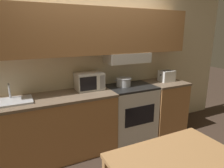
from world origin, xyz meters
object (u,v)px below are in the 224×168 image
object	(u,v)px
cooking_pot	(124,82)
microwave	(89,81)
sink_basin	(10,101)
toaster	(167,76)
stove_range	(130,112)

from	to	relation	value
cooking_pot	microwave	world-z (taller)	microwave
cooking_pot	microwave	xyz separation A→B (m)	(-0.56, 0.07, 0.06)
cooking_pot	sink_basin	size ratio (longest dim) A/B	0.63
cooking_pot	sink_basin	distance (m)	1.64
toaster	sink_basin	size ratio (longest dim) A/B	0.51
toaster	microwave	bearing A→B (deg)	175.24
sink_basin	toaster	bearing A→B (deg)	0.35
microwave	sink_basin	bearing A→B (deg)	-173.05
toaster	sink_basin	distance (m)	2.48
stove_range	sink_basin	bearing A→B (deg)	-179.73
cooking_pot	toaster	xyz separation A→B (m)	(0.84, -0.05, 0.02)
microwave	sink_basin	distance (m)	1.10
toaster	stove_range	bearing A→B (deg)	-179.46
stove_range	cooking_pot	bearing A→B (deg)	153.27
stove_range	microwave	bearing A→B (deg)	169.42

